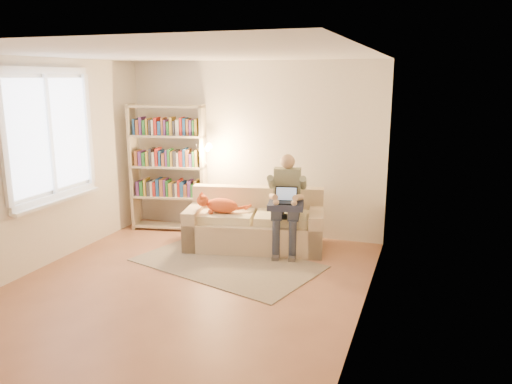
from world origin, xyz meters
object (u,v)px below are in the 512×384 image
at_px(sofa, 255,226).
at_px(laptop, 283,198).
at_px(cat, 221,205).
at_px(bookshelf, 168,162).
at_px(person, 287,198).

bearing_deg(sofa, laptop, -32.22).
distance_m(cat, laptop, 0.90).
xyz_separation_m(sofa, bookshelf, (-1.55, 0.34, 0.79)).
xyz_separation_m(cat, bookshelf, (-1.12, 0.55, 0.46)).
xyz_separation_m(laptop, bookshelf, (-2.00, 0.51, 0.31)).
distance_m(laptop, bookshelf, 2.09).
relative_size(person, laptop, 3.94).
height_order(person, laptop, person).
bearing_deg(cat, bookshelf, 141.72).
bearing_deg(cat, sofa, 14.73).
xyz_separation_m(cat, laptop, (0.88, 0.05, 0.15)).
bearing_deg(laptop, bookshelf, 153.86).
xyz_separation_m(sofa, cat, (-0.43, -0.22, 0.33)).
height_order(cat, laptop, laptop).
distance_m(person, laptop, 0.12).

